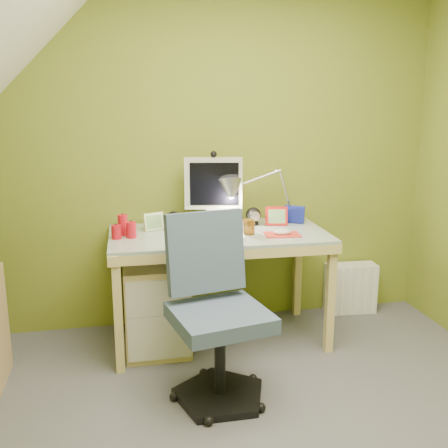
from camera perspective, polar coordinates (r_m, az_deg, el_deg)
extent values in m
cube|color=olive|center=(3.62, -1.90, 7.56)|extent=(3.20, 0.01, 2.40)
cube|color=white|center=(3.20, -1.52, -1.43)|extent=(0.43, 0.19, 0.02)
cube|color=red|center=(3.31, 6.36, -1.14)|extent=(0.24, 0.18, 0.01)
ellipsoid|color=silver|center=(3.30, 6.36, -0.87)|extent=(0.12, 0.09, 0.04)
cylinder|color=#975D16|center=(3.30, 2.75, -0.33)|extent=(0.08, 0.08, 0.09)
cube|color=red|center=(3.55, 5.72, 0.87)|extent=(0.15, 0.05, 0.13)
cube|color=navy|center=(3.63, 7.65, 1.04)|extent=(0.13, 0.09, 0.12)
cube|color=beige|center=(3.42, -7.63, 0.26)|extent=(0.13, 0.06, 0.12)
cube|color=silver|center=(4.08, 13.58, -6.79)|extent=(0.38, 0.17, 0.37)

